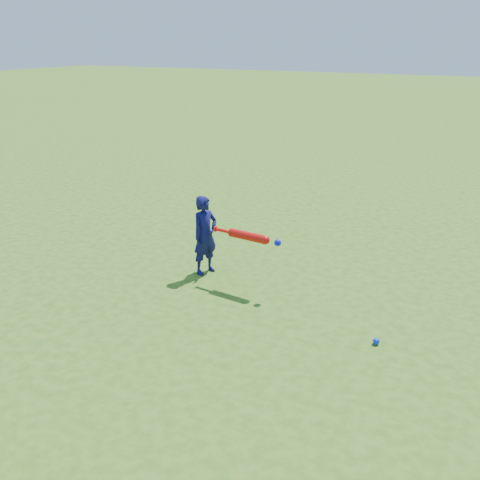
{
  "coord_description": "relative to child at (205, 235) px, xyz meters",
  "views": [
    {
      "loc": [
        2.97,
        -5.43,
        2.7
      ],
      "look_at": [
        0.26,
        -0.37,
        0.53
      ],
      "focal_mm": 40.0,
      "sensor_mm": 36.0,
      "label": 1
    }
  ],
  "objects": [
    {
      "name": "ground",
      "position": [
        0.24,
        0.33,
        -0.48
      ],
      "size": [
        80.0,
        80.0,
        0.0
      ],
      "primitive_type": "plane",
      "color": "#346217",
      "rests_on": "ground"
    },
    {
      "name": "bat_swing",
      "position": [
        0.67,
        -0.11,
        0.13
      ],
      "size": [
        0.87,
        0.14,
        0.1
      ],
      "rotation": [
        0.0,
        0.0,
        -0.08
      ],
      "color": "red",
      "rests_on": "ground"
    },
    {
      "name": "child",
      "position": [
        0.0,
        0.0,
        0.0
      ],
      "size": [
        0.32,
        0.41,
        0.97
      ],
      "primitive_type": "imported",
      "rotation": [
        0.0,
        0.0,
        1.28
      ],
      "color": "#10104B",
      "rests_on": "ground"
    },
    {
      "name": "ground_ball_blue",
      "position": [
        2.28,
        -0.66,
        -0.45
      ],
      "size": [
        0.06,
        0.06,
        0.06
      ],
      "primitive_type": "sphere",
      "color": "#0E30EE",
      "rests_on": "ground"
    }
  ]
}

